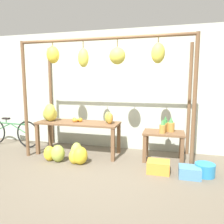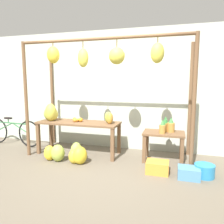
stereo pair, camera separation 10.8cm
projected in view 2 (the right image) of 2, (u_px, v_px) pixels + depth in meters
ground_plane at (94, 171)px, 3.95m from camera, size 20.00×20.00×0.00m
shop_wall_back at (116, 90)px, 5.22m from camera, size 8.00×0.08×2.80m
stall_awning at (105, 71)px, 4.27m from camera, size 3.44×1.19×2.42m
display_table_main at (78, 126)px, 4.85m from camera, size 1.83×0.63×0.72m
display_table_side at (164, 139)px, 4.40m from camera, size 0.81×0.53×0.60m
banana_pile_on_table at (51, 113)px, 4.96m from camera, size 0.44×0.41×0.40m
orange_pile at (77, 120)px, 4.84m from camera, size 0.24×0.18×0.09m
pineapple_cluster at (166, 126)px, 4.40m from camera, size 0.29×0.41×0.31m
banana_pile_ground_left at (55, 153)px, 4.43m from camera, size 0.50×0.29×0.35m
banana_pile_ground_right at (77, 154)px, 4.32m from camera, size 0.47×0.45×0.40m
fruit_crate_white at (157, 167)px, 3.87m from camera, size 0.39×0.32×0.21m
blue_bucket at (204, 171)px, 3.70m from camera, size 0.34×0.34×0.22m
parked_bicycle at (13, 131)px, 5.55m from camera, size 1.71×0.19×0.70m
papaya_pile at (109, 118)px, 4.64m from camera, size 0.25×0.30×0.24m
fruit_crate_purple at (189, 173)px, 3.65m from camera, size 0.35×0.29×0.19m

